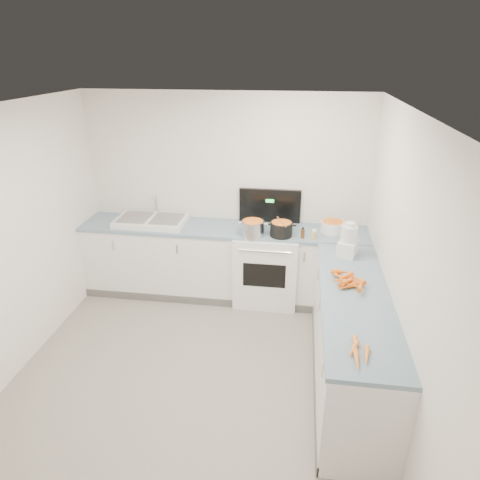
# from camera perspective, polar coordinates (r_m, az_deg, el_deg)

# --- Properties ---
(floor) EXTENTS (3.50, 4.00, 0.00)m
(floor) POSITION_cam_1_polar(r_m,az_deg,el_deg) (4.31, -6.37, -18.74)
(floor) COLOR gray
(floor) RESTS_ON ground
(ceiling) EXTENTS (3.50, 4.00, 0.00)m
(ceiling) POSITION_cam_1_polar(r_m,az_deg,el_deg) (3.20, -8.47, 16.35)
(ceiling) COLOR silver
(ceiling) RESTS_ON ground
(wall_back) EXTENTS (3.50, 0.00, 2.50)m
(wall_back) POSITION_cam_1_polar(r_m,az_deg,el_deg) (5.39, -1.81, 5.97)
(wall_back) COLOR silver
(wall_back) RESTS_ON ground
(wall_right) EXTENTS (0.00, 4.00, 2.50)m
(wall_right) POSITION_cam_1_polar(r_m,az_deg,el_deg) (3.57, 21.07, -5.47)
(wall_right) COLOR silver
(wall_right) RESTS_ON ground
(counter_back) EXTENTS (3.50, 0.62, 0.94)m
(counter_back) POSITION_cam_1_polar(r_m,az_deg,el_deg) (5.41, -2.25, -2.88)
(counter_back) COLOR white
(counter_back) RESTS_ON ground
(counter_right) EXTENTS (0.62, 2.20, 0.94)m
(counter_right) POSITION_cam_1_polar(r_m,az_deg,el_deg) (4.18, 14.56, -12.67)
(counter_right) COLOR white
(counter_right) RESTS_ON ground
(stove) EXTENTS (0.76, 0.65, 1.36)m
(stove) POSITION_cam_1_polar(r_m,az_deg,el_deg) (5.33, 3.56, -3.29)
(stove) COLOR white
(stove) RESTS_ON ground
(sink) EXTENTS (0.86, 0.52, 0.31)m
(sink) POSITION_cam_1_polar(r_m,az_deg,el_deg) (5.43, -11.72, 2.57)
(sink) COLOR white
(sink) RESTS_ON counter_back
(steel_pot) EXTENTS (0.35, 0.35, 0.20)m
(steel_pot) POSITION_cam_1_polar(r_m,az_deg,el_deg) (4.96, 1.71, 1.49)
(steel_pot) COLOR silver
(steel_pot) RESTS_ON stove
(black_pot) EXTENTS (0.31, 0.31, 0.19)m
(black_pot) POSITION_cam_1_polar(r_m,az_deg,el_deg) (4.96, 5.52, 1.34)
(black_pot) COLOR black
(black_pot) RESTS_ON stove
(wooden_spoon) EXTENTS (0.13, 0.31, 0.01)m
(wooden_spoon) POSITION_cam_1_polar(r_m,az_deg,el_deg) (4.93, 5.56, 2.45)
(wooden_spoon) COLOR #AD7A47
(wooden_spoon) RESTS_ON black_pot
(mixing_bowl) EXTENTS (0.30, 0.30, 0.13)m
(mixing_bowl) POSITION_cam_1_polar(r_m,az_deg,el_deg) (5.17, 12.21, 1.76)
(mixing_bowl) COLOR white
(mixing_bowl) RESTS_ON counter_back
(extract_bottle) EXTENTS (0.04, 0.04, 0.11)m
(extract_bottle) POSITION_cam_1_polar(r_m,az_deg,el_deg) (4.94, 8.36, 0.83)
(extract_bottle) COLOR #593319
(extract_bottle) RESTS_ON counter_back
(spice_jar) EXTENTS (0.06, 0.06, 0.10)m
(spice_jar) POSITION_cam_1_polar(r_m,az_deg,el_deg) (4.94, 9.81, 0.67)
(spice_jar) COLOR #E5B266
(spice_jar) RESTS_ON counter_back
(food_processor) EXTENTS (0.24, 0.26, 0.37)m
(food_processor) POSITION_cam_1_polar(r_m,az_deg,el_deg) (4.58, 14.22, -0.17)
(food_processor) COLOR white
(food_processor) RESTS_ON counter_right
(carrot_pile) EXTENTS (0.32, 0.48, 0.08)m
(carrot_pile) POSITION_cam_1_polar(r_m,az_deg,el_deg) (4.07, 14.21, -5.25)
(carrot_pile) COLOR orange
(carrot_pile) RESTS_ON counter_right
(peeled_carrots) EXTENTS (0.17, 0.36, 0.04)m
(peeled_carrots) POSITION_cam_1_polar(r_m,az_deg,el_deg) (3.23, 15.50, -14.24)
(peeled_carrots) COLOR orange
(peeled_carrots) RESTS_ON counter_right
(peelings) EXTENTS (0.25, 0.23, 0.01)m
(peelings) POSITION_cam_1_polar(r_m,az_deg,el_deg) (5.51, -13.87, 3.11)
(peelings) COLOR tan
(peelings) RESTS_ON sink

